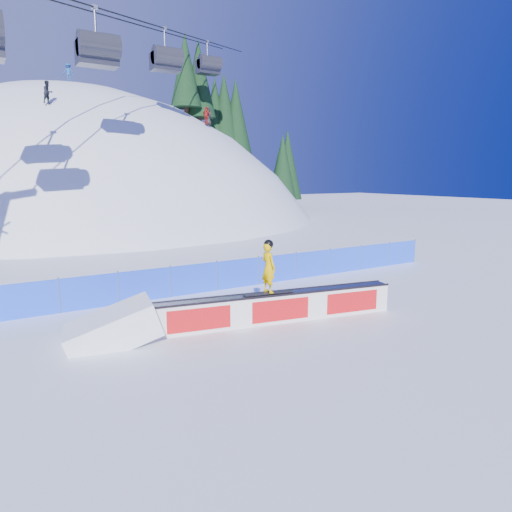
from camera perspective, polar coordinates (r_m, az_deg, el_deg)
ground at (r=15.69m, az=5.91°, el=-7.31°), size 160.00×160.00×0.00m
snow_hill at (r=59.15m, az=-20.64°, el=-13.16°), size 64.00×64.00×64.00m
treeline at (r=60.06m, az=0.00°, el=15.56°), size 19.78×10.60×20.49m
safety_fence at (r=19.18m, az=-2.23°, el=-2.19°), size 22.05×0.05×1.30m
chairlift at (r=43.48m, az=-12.86°, el=26.15°), size 40.80×41.70×22.00m
rail_box at (r=14.78m, az=2.70°, el=-6.41°), size 8.10×2.03×0.98m
snow_ramp at (r=13.79m, az=-17.37°, el=-10.20°), size 2.91×2.11×1.65m
snowboarder at (r=14.33m, az=1.56°, el=-1.40°), size 1.67×0.62×1.72m
distant_skiers at (r=45.68m, az=-16.03°, el=18.71°), size 15.67×10.73×5.70m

